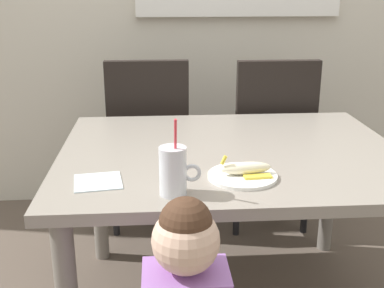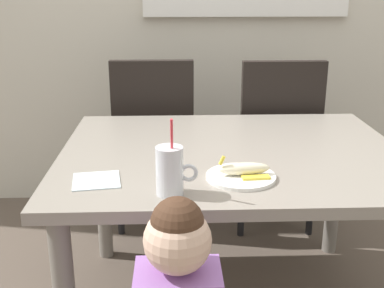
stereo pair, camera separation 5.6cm
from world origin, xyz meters
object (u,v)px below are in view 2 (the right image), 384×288
Objects in this scene: dining_chair_left at (154,134)px; snack_plate at (241,177)px; milk_cup at (170,173)px; dining_table at (231,171)px; peeled_banana at (245,169)px; dining_chair_right at (276,135)px; paper_napkin at (96,180)px.

snack_plate is (0.33, -1.06, 0.18)m from dining_chair_left.
dining_chair_left is 1.21m from milk_cup.
peeled_banana is at bearing -88.38° from dining_table.
dining_table is at bearing 65.76° from dining_chair_right.
dining_chair_right reaches higher than dining_table.
dining_chair_right is 1.31m from paper_napkin.
dining_chair_left reaches higher than snack_plate.
peeled_banana is (0.24, 0.12, -0.04)m from milk_cup.
peeled_banana is at bearing 2.70° from snack_plate.
snack_plate is at bearing -177.30° from peeled_banana.
paper_napkin is at bearing -148.31° from dining_table.
peeled_banana is (0.01, 0.00, 0.03)m from snack_plate.
dining_chair_right is at bearing 65.76° from dining_table.
dining_chair_right reaches higher than peeled_banana.
dining_chair_right is 5.53× the size of peeled_banana.
peeled_banana reaches higher than snack_plate.
milk_cup is at bearing -24.58° from paper_napkin.
dining_chair_right is 4.17× the size of snack_plate.
dining_chair_right is 3.87× the size of milk_cup.
milk_cup is 0.27m from paper_napkin.
dining_table is 8.73× the size of paper_napkin.
milk_cup is at bearing -153.53° from snack_plate.
dining_chair_right is 1.08m from peeled_banana.
dining_chair_left is 1.13m from peeled_banana.
dining_chair_left and milk_cup have the same top height.
peeled_banana reaches higher than paper_napkin.
dining_table is at bearing 31.69° from paper_napkin.
dining_chair_left is (-0.33, 0.77, -0.08)m from dining_table.
milk_cup reaches higher than snack_plate.
milk_cup reaches higher than peeled_banana.
dining_chair_right and milk_cup have the same top height.
dining_chair_left is 6.40× the size of paper_napkin.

